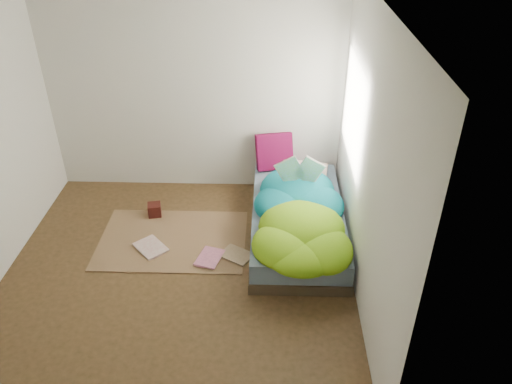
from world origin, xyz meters
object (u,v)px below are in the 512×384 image
pillow_magenta (274,151)px  open_book (300,163)px  bed (297,221)px  wooden_box (155,210)px  floor_book_a (140,252)px  floor_book_b (199,256)px

pillow_magenta → open_book: open_book is taller
bed → wooden_box: bed is taller
floor_book_a → pillow_magenta: bearing=0.8°
open_book → wooden_box: (-1.67, 0.12, -0.72)m
open_book → floor_book_a: open_book is taller
open_book → floor_book_a: (-1.69, -0.59, -0.79)m
wooden_box → floor_book_b: bearing=-50.3°
pillow_magenta → floor_book_a: (-1.41, -1.32, -0.53)m
open_book → floor_book_b: bearing=-149.2°
bed → pillow_magenta: size_ratio=4.57×
pillow_magenta → floor_book_a: bearing=-150.0°
open_book → floor_book_a: bearing=-160.6°
pillow_magenta → wooden_box: 1.60m
open_book → bed: bearing=-94.0°
open_book → floor_book_a: size_ratio=1.23×
bed → floor_book_b: bearing=-156.2°
bed → open_book: open_book is taller
wooden_box → floor_book_a: bearing=-91.3°
open_book → wooden_box: size_ratio=2.91×
floor_book_b → bed: bearing=40.5°
pillow_magenta → floor_book_a: pillow_magenta is taller
bed → open_book: 0.66m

